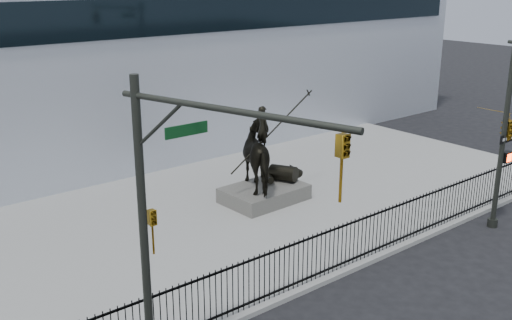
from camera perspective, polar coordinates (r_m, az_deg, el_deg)
ground at (r=18.07m, az=10.66°, el=-12.10°), size 120.00×120.00×0.00m
plaza at (r=22.65m, az=-2.90°, el=-5.28°), size 30.00×12.00×0.15m
building at (r=32.62m, az=-16.85°, el=9.12°), size 44.00×14.00×9.00m
picket_fence at (r=18.38m, az=7.84°, el=-8.24°), size 22.10×0.10×1.50m
statue_plinth at (r=23.71m, az=0.79°, el=-3.22°), size 3.23×2.27×0.59m
equestrian_statue at (r=23.25m, az=0.92°, el=0.35°), size 4.05×2.57×3.43m
traffic_signal_left at (r=11.82m, az=-7.73°, el=-6.63°), size 1.52×4.84×7.00m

